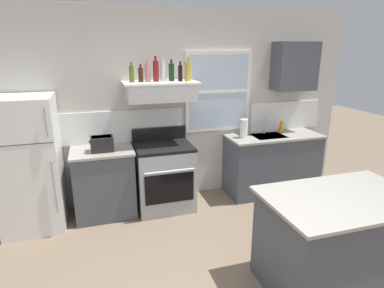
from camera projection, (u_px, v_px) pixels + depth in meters
The scene contains 20 objects.
back_wall at pixel (177, 107), 4.61m from camera, with size 5.40×0.11×2.70m.
refrigerator at pixel (29, 165), 3.87m from camera, with size 0.70×0.72×1.64m.
counter_left_of_stove at pixel (104, 182), 4.27m from camera, with size 0.79×0.63×0.91m.
toaster at pixel (102, 144), 4.05m from camera, with size 0.30×0.20×0.19m.
stove_range at pixel (164, 176), 4.45m from camera, with size 0.76×0.69×1.09m.
range_hood_shelf at pixel (160, 91), 4.21m from camera, with size 0.96×0.52×0.24m.
bottle_olive_oil_square at pixel (132, 74), 4.06m from camera, with size 0.06×0.06×0.25m.
bottle_brown_stout at pixel (141, 75), 4.08m from camera, with size 0.06×0.06×0.22m.
bottle_rose_pink at pixel (148, 72), 4.14m from camera, with size 0.07×0.07×0.29m.
bottle_red_label_wine at pixel (156, 71), 4.14m from camera, with size 0.07×0.07×0.32m.
bottle_clear_tall at pixel (163, 71), 4.20m from camera, with size 0.06×0.06×0.30m.
bottle_dark_green_wine at pixel (171, 72), 4.22m from camera, with size 0.07×0.07×0.28m.
bottle_balsamic_dark at pixel (180, 73), 4.18m from camera, with size 0.06×0.06×0.25m.
bottle_champagne_gold_foil at pixel (188, 71), 4.18m from camera, with size 0.08×0.08×0.30m.
counter_right_with_sink at pixel (272, 163), 4.96m from camera, with size 1.43×0.63×0.91m.
sink_faucet at pixel (265, 123), 4.84m from camera, with size 0.03×0.17×0.28m.
paper_towel_roll at pixel (244, 128), 4.65m from camera, with size 0.11×0.11×0.27m, color white.
dish_soap_bottle at pixel (281, 127), 4.95m from camera, with size 0.06×0.06×0.18m, color orange.
kitchen_island at pixel (338, 241), 2.97m from camera, with size 1.40×0.90×0.91m.
upper_cabinet_right at pixel (295, 66), 4.77m from camera, with size 0.64×0.32×0.70m.
Camera 1 is at (-1.09, -2.21, 2.17)m, focal length 30.15 mm.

